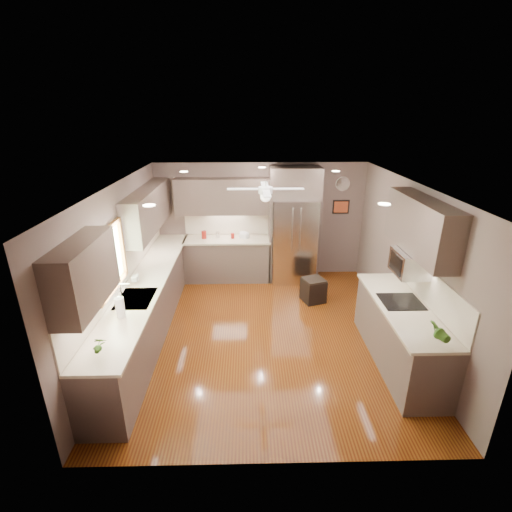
{
  "coord_description": "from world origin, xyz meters",
  "views": [
    {
      "loc": [
        -0.28,
        -5.36,
        3.5
      ],
      "look_at": [
        -0.14,
        0.6,
        1.16
      ],
      "focal_mm": 26.0,
      "sensor_mm": 36.0,
      "label": 1
    }
  ],
  "objects_px": {
    "canister_d": "(233,236)",
    "canister_a": "(204,235)",
    "canister_b": "(218,235)",
    "microwave": "(410,263)",
    "soap_bottle": "(136,278)",
    "bowl": "(244,237)",
    "potted_plant_right": "(438,332)",
    "refrigerator": "(294,228)",
    "paper_towel": "(120,307)",
    "stool": "(313,290)",
    "potted_plant_left": "(97,345)"
  },
  "relations": [
    {
      "from": "potted_plant_left",
      "to": "microwave",
      "type": "xyz_separation_m",
      "value": [
        3.99,
        1.3,
        0.41
      ]
    },
    {
      "from": "refrigerator",
      "to": "microwave",
      "type": "bearing_deg",
      "value": -63.91
    },
    {
      "from": "refrigerator",
      "to": "stool",
      "type": "distance_m",
      "value": 1.45
    },
    {
      "from": "canister_d",
      "to": "paper_towel",
      "type": "height_order",
      "value": "paper_towel"
    },
    {
      "from": "canister_b",
      "to": "microwave",
      "type": "distance_m",
      "value": 4.09
    },
    {
      "from": "soap_bottle",
      "to": "stool",
      "type": "relative_size",
      "value": 0.36
    },
    {
      "from": "canister_b",
      "to": "potted_plant_right",
      "type": "relative_size",
      "value": 0.4
    },
    {
      "from": "soap_bottle",
      "to": "bowl",
      "type": "bearing_deg",
      "value": 52.01
    },
    {
      "from": "bowl",
      "to": "refrigerator",
      "type": "height_order",
      "value": "refrigerator"
    },
    {
      "from": "soap_bottle",
      "to": "potted_plant_left",
      "type": "distance_m",
      "value": 1.88
    },
    {
      "from": "stool",
      "to": "potted_plant_right",
      "type": "bearing_deg",
      "value": -71.76
    },
    {
      "from": "canister_d",
      "to": "canister_a",
      "type": "bearing_deg",
      "value": 178.85
    },
    {
      "from": "canister_b",
      "to": "canister_d",
      "type": "bearing_deg",
      "value": -7.7
    },
    {
      "from": "paper_towel",
      "to": "canister_d",
      "type": "bearing_deg",
      "value": 67.0
    },
    {
      "from": "potted_plant_left",
      "to": "stool",
      "type": "bearing_deg",
      "value": 45.02
    },
    {
      "from": "canister_b",
      "to": "soap_bottle",
      "type": "xyz_separation_m",
      "value": [
        -1.14,
        -2.22,
        0.02
      ]
    },
    {
      "from": "canister_d",
      "to": "stool",
      "type": "height_order",
      "value": "canister_d"
    },
    {
      "from": "potted_plant_left",
      "to": "refrigerator",
      "type": "distance_m",
      "value": 4.81
    },
    {
      "from": "canister_a",
      "to": "stool",
      "type": "relative_size",
      "value": 0.33
    },
    {
      "from": "bowl",
      "to": "microwave",
      "type": "relative_size",
      "value": 0.44
    },
    {
      "from": "canister_d",
      "to": "potted_plant_left",
      "type": "height_order",
      "value": "potted_plant_left"
    },
    {
      "from": "canister_d",
      "to": "stool",
      "type": "distance_m",
      "value": 2.08
    },
    {
      "from": "bowl",
      "to": "soap_bottle",
      "type": "bearing_deg",
      "value": -127.99
    },
    {
      "from": "canister_a",
      "to": "bowl",
      "type": "relative_size",
      "value": 0.69
    },
    {
      "from": "soap_bottle",
      "to": "potted_plant_left",
      "type": "xyz_separation_m",
      "value": [
        0.11,
        -1.88,
        0.04
      ]
    },
    {
      "from": "canister_d",
      "to": "paper_towel",
      "type": "bearing_deg",
      "value": -113.0
    },
    {
      "from": "canister_d",
      "to": "potted_plant_left",
      "type": "bearing_deg",
      "value": -108.49
    },
    {
      "from": "canister_a",
      "to": "canister_d",
      "type": "xyz_separation_m",
      "value": [
        0.61,
        -0.01,
        -0.02
      ]
    },
    {
      "from": "canister_d",
      "to": "soap_bottle",
      "type": "height_order",
      "value": "soap_bottle"
    },
    {
      "from": "canister_b",
      "to": "stool",
      "type": "height_order",
      "value": "canister_b"
    },
    {
      "from": "potted_plant_left",
      "to": "stool",
      "type": "distance_m",
      "value": 4.26
    },
    {
      "from": "canister_a",
      "to": "potted_plant_left",
      "type": "xyz_separation_m",
      "value": [
        -0.74,
        -4.07,
        0.05
      ]
    },
    {
      "from": "refrigerator",
      "to": "stool",
      "type": "relative_size",
      "value": 4.89
    },
    {
      "from": "refrigerator",
      "to": "stool",
      "type": "xyz_separation_m",
      "value": [
        0.29,
        -1.05,
        -0.95
      ]
    },
    {
      "from": "soap_bottle",
      "to": "refrigerator",
      "type": "relative_size",
      "value": 0.07
    },
    {
      "from": "microwave",
      "to": "bowl",
      "type": "bearing_deg",
      "value": 130.72
    },
    {
      "from": "soap_bottle",
      "to": "canister_b",
      "type": "bearing_deg",
      "value": 62.86
    },
    {
      "from": "canister_d",
      "to": "bowl",
      "type": "xyz_separation_m",
      "value": [
        0.25,
        0.01,
        -0.03
      ]
    },
    {
      "from": "potted_plant_right",
      "to": "canister_d",
      "type": "bearing_deg",
      "value": 122.79
    },
    {
      "from": "soap_bottle",
      "to": "microwave",
      "type": "relative_size",
      "value": 0.33
    },
    {
      "from": "potted_plant_left",
      "to": "refrigerator",
      "type": "relative_size",
      "value": 0.11
    },
    {
      "from": "canister_d",
      "to": "soap_bottle",
      "type": "relative_size",
      "value": 0.62
    },
    {
      "from": "canister_b",
      "to": "refrigerator",
      "type": "relative_size",
      "value": 0.05
    },
    {
      "from": "potted_plant_left",
      "to": "bowl",
      "type": "height_order",
      "value": "potted_plant_left"
    },
    {
      "from": "canister_d",
      "to": "potted_plant_right",
      "type": "relative_size",
      "value": 0.34
    },
    {
      "from": "bowl",
      "to": "potted_plant_left",
      "type": "bearing_deg",
      "value": -111.54
    },
    {
      "from": "bowl",
      "to": "canister_b",
      "type": "bearing_deg",
      "value": 177.02
    },
    {
      "from": "canister_a",
      "to": "microwave",
      "type": "xyz_separation_m",
      "value": [
        3.24,
        -2.77,
        0.46
      ]
    },
    {
      "from": "potted_plant_right",
      "to": "microwave",
      "type": "bearing_deg",
      "value": 85.04
    },
    {
      "from": "potted_plant_left",
      "to": "canister_b",
      "type": "bearing_deg",
      "value": 75.85
    }
  ]
}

